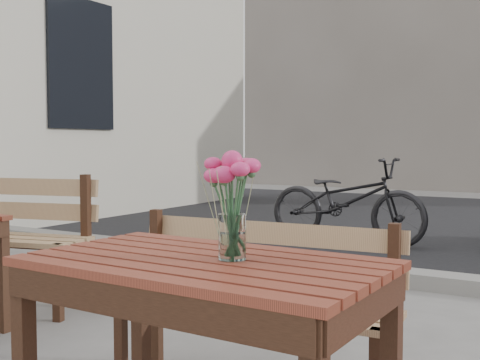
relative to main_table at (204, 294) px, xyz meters
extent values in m
cube|color=black|center=(-5.07, 4.49, 1.59)|extent=(0.06, 1.20, 1.80)
cube|color=gray|center=(-0.09, 2.99, -0.55)|extent=(30.00, 0.25, 0.12)
cube|color=slate|center=(-3.09, 13.99, 3.39)|extent=(8.00, 3.00, 8.00)
cube|color=#5D2918|center=(0.00, 0.00, 0.10)|extent=(1.19, 0.72, 0.03)
cube|color=black|center=(-0.53, 0.31, -0.26)|extent=(0.06, 0.06, 0.70)
cube|color=#A47E55|center=(-0.17, 0.60, -0.20)|extent=(1.30, 0.45, 0.03)
cube|color=#A47E55|center=(-0.18, 0.79, 0.02)|extent=(1.28, 0.13, 0.35)
cube|color=black|center=(-0.74, 0.41, -0.40)|extent=(0.05, 0.05, 0.42)
cube|color=black|center=(-0.76, 0.70, -0.22)|extent=(0.05, 0.05, 0.78)
cube|color=black|center=(0.40, 0.79, -0.22)|extent=(0.05, 0.05, 0.78)
cylinder|color=white|center=(0.09, 0.03, 0.19)|extent=(0.09, 0.09, 0.15)
cylinder|color=#316239|center=(0.09, 0.03, 0.27)|extent=(0.05, 0.05, 0.30)
cube|color=black|center=(-1.84, 0.65, -0.28)|extent=(0.06, 0.06, 0.66)
cube|color=#A47E55|center=(-2.48, 1.16, 0.11)|extent=(1.44, 0.39, 0.40)
cube|color=black|center=(-1.73, 0.95, -0.36)|extent=(0.06, 0.06, 0.48)
cube|color=black|center=(-1.82, 1.28, -0.16)|extent=(0.06, 0.06, 0.90)
imported|color=black|center=(-1.25, 4.67, -0.13)|extent=(1.82, 0.67, 0.95)
camera|label=1|loc=(1.10, -1.62, 0.50)|focal=45.00mm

